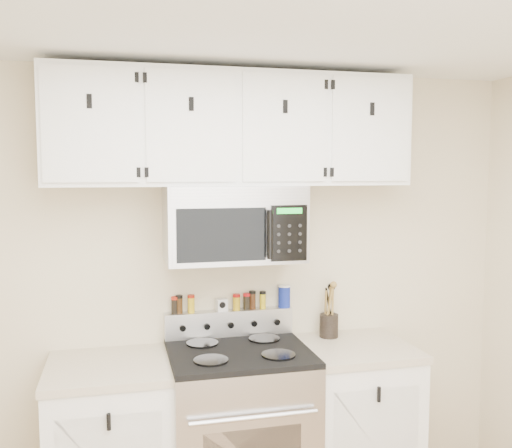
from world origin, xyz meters
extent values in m
cube|color=beige|center=(0.00, 1.75, 1.25)|extent=(3.50, 0.01, 2.50)
cube|color=#B7B7BA|center=(0.00, 1.43, 0.46)|extent=(0.76, 0.65, 0.92)
cube|color=black|center=(0.00, 1.43, 0.94)|extent=(0.76, 0.65, 0.03)
cube|color=#B7B7BA|center=(0.00, 1.71, 1.03)|extent=(0.76, 0.08, 0.15)
cylinder|color=black|center=(-0.18, 1.28, 0.96)|extent=(0.18, 0.18, 0.01)
cylinder|color=black|center=(0.18, 1.28, 0.96)|extent=(0.18, 0.18, 0.01)
cylinder|color=black|center=(-0.18, 1.57, 0.96)|extent=(0.18, 0.18, 0.01)
cylinder|color=black|center=(0.18, 1.57, 0.96)|extent=(0.18, 0.18, 0.01)
cube|color=tan|center=(-0.69, 1.45, 0.90)|extent=(0.64, 0.62, 0.04)
cube|color=white|center=(0.69, 1.45, 0.44)|extent=(0.62, 0.60, 0.88)
cube|color=tan|center=(0.69, 1.45, 0.90)|extent=(0.64, 0.62, 0.04)
cube|color=#9E9EA3|center=(0.00, 1.56, 1.63)|extent=(0.76, 0.38, 0.42)
cube|color=#B7B7BA|center=(0.00, 1.36, 1.80)|extent=(0.73, 0.01, 0.08)
cube|color=black|center=(-0.10, 1.36, 1.59)|extent=(0.47, 0.01, 0.28)
cube|color=black|center=(0.26, 1.36, 1.59)|extent=(0.20, 0.01, 0.30)
cylinder|color=black|center=(0.15, 1.33, 1.59)|extent=(0.03, 0.03, 0.26)
cube|color=white|center=(0.00, 1.58, 2.15)|extent=(2.00, 0.33, 0.62)
cube|color=white|center=(-0.75, 1.41, 2.15)|extent=(0.46, 0.01, 0.57)
cube|color=black|center=(-0.75, 1.41, 2.26)|extent=(0.02, 0.01, 0.07)
cube|color=white|center=(-0.25, 1.41, 2.15)|extent=(0.46, 0.01, 0.57)
cube|color=black|center=(-0.25, 1.41, 2.26)|extent=(0.03, 0.01, 0.07)
cube|color=white|center=(0.25, 1.41, 2.15)|extent=(0.46, 0.01, 0.57)
cube|color=black|center=(0.25, 1.41, 2.26)|extent=(0.03, 0.01, 0.07)
cube|color=white|center=(0.75, 1.41, 2.15)|extent=(0.46, 0.01, 0.57)
cube|color=black|center=(0.75, 1.41, 2.26)|extent=(0.02, 0.01, 0.07)
cylinder|color=black|center=(0.60, 1.63, 0.99)|extent=(0.11, 0.11, 0.14)
cylinder|color=olive|center=(0.60, 1.63, 1.10)|extent=(0.01, 0.01, 0.26)
cylinder|color=olive|center=(0.62, 1.62, 1.11)|extent=(0.01, 0.01, 0.28)
cylinder|color=olive|center=(0.58, 1.64, 1.09)|extent=(0.01, 0.01, 0.24)
cylinder|color=black|center=(0.61, 1.65, 1.09)|extent=(0.01, 0.01, 0.25)
cylinder|color=olive|center=(0.59, 1.61, 1.10)|extent=(0.01, 0.01, 0.27)
cube|color=white|center=(-0.04, 1.71, 1.14)|extent=(0.07, 0.06, 0.07)
cylinder|color=navy|center=(0.34, 1.71, 1.16)|extent=(0.07, 0.07, 0.13)
cylinder|color=white|center=(0.34, 1.71, 1.23)|extent=(0.07, 0.07, 0.01)
cylinder|color=black|center=(-0.32, 1.71, 1.14)|extent=(0.04, 0.04, 0.08)
cylinder|color=#B5200D|center=(-0.32, 1.71, 1.19)|extent=(0.04, 0.04, 0.02)
cylinder|color=#3C240E|center=(-0.29, 1.71, 1.14)|extent=(0.04, 0.04, 0.09)
cylinder|color=black|center=(-0.29, 1.71, 1.20)|extent=(0.04, 0.04, 0.02)
cylinder|color=gold|center=(-0.22, 1.71, 1.14)|extent=(0.04, 0.04, 0.09)
cylinder|color=#A41E0C|center=(-0.22, 1.71, 1.20)|extent=(0.04, 0.04, 0.02)
cylinder|color=gold|center=(0.05, 1.71, 1.14)|extent=(0.04, 0.04, 0.08)
cylinder|color=#A40E0C|center=(0.05, 1.71, 1.19)|extent=(0.04, 0.04, 0.02)
cylinder|color=black|center=(0.11, 1.71, 1.14)|extent=(0.04, 0.04, 0.08)
cylinder|color=#B60E12|center=(0.11, 1.71, 1.19)|extent=(0.04, 0.04, 0.02)
cylinder|color=#3A1E0D|center=(0.14, 1.71, 1.15)|extent=(0.04, 0.04, 0.09)
cylinder|color=black|center=(0.14, 1.71, 1.20)|extent=(0.04, 0.04, 0.02)
cylinder|color=gold|center=(0.21, 1.71, 1.14)|extent=(0.04, 0.04, 0.09)
cylinder|color=black|center=(0.21, 1.71, 1.20)|extent=(0.04, 0.04, 0.02)
camera|label=1|loc=(-0.63, -1.53, 1.93)|focal=40.00mm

